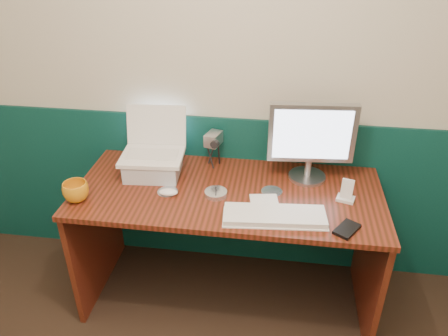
# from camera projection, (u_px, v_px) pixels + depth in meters

# --- Properties ---
(back_wall) EXTENTS (3.50, 0.04, 2.50)m
(back_wall) POSITION_uv_depth(u_px,v_px,m) (231.00, 75.00, 2.35)
(back_wall) COLOR beige
(back_wall) RESTS_ON ground
(wainscot) EXTENTS (3.48, 0.02, 1.00)m
(wainscot) POSITION_uv_depth(u_px,v_px,m) (230.00, 193.00, 2.71)
(wainscot) COLOR #073233
(wainscot) RESTS_ON ground
(desk) EXTENTS (1.60, 0.70, 0.75)m
(desk) POSITION_uv_depth(u_px,v_px,m) (228.00, 246.00, 2.46)
(desk) COLOR #3A190A
(desk) RESTS_ON ground
(laptop_riser) EXTENTS (0.31, 0.26, 0.10)m
(laptop_riser) POSITION_uv_depth(u_px,v_px,m) (153.00, 166.00, 2.40)
(laptop_riser) COLOR silver
(laptop_riser) RESTS_ON desk
(laptop) EXTENTS (0.35, 0.28, 0.28)m
(laptop) POSITION_uv_depth(u_px,v_px,m) (150.00, 135.00, 2.30)
(laptop) COLOR white
(laptop) RESTS_ON laptop_riser
(monitor) EXTENTS (0.46, 0.17, 0.45)m
(monitor) POSITION_uv_depth(u_px,v_px,m) (311.00, 141.00, 2.27)
(monitor) COLOR #A8A8AD
(monitor) RESTS_ON desk
(keyboard) EXTENTS (0.49, 0.20, 0.03)m
(keyboard) POSITION_uv_depth(u_px,v_px,m) (275.00, 216.00, 2.05)
(keyboard) COLOR white
(keyboard) RESTS_ON desk
(mouse_right) EXTENTS (0.12, 0.09, 0.03)m
(mouse_right) POSITION_uv_depth(u_px,v_px,m) (310.00, 210.00, 2.09)
(mouse_right) COLOR white
(mouse_right) RESTS_ON desk
(mouse_left) EXTENTS (0.10, 0.06, 0.03)m
(mouse_left) POSITION_uv_depth(u_px,v_px,m) (168.00, 192.00, 2.23)
(mouse_left) COLOR white
(mouse_left) RESTS_ON desk
(mug) EXTENTS (0.15, 0.15, 0.10)m
(mug) POSITION_uv_depth(u_px,v_px,m) (76.00, 192.00, 2.17)
(mug) COLOR orange
(mug) RESTS_ON desk
(camcorder) EXTENTS (0.12, 0.14, 0.19)m
(camcorder) POSITION_uv_depth(u_px,v_px,m) (214.00, 150.00, 2.46)
(camcorder) COLOR #B4B4B9
(camcorder) RESTS_ON desk
(cd_spindle) EXTENTS (0.12, 0.12, 0.02)m
(cd_spindle) POSITION_uv_depth(u_px,v_px,m) (216.00, 193.00, 2.23)
(cd_spindle) COLOR silver
(cd_spindle) RESTS_ON desk
(cd_loose_a) EXTENTS (0.11, 0.11, 0.00)m
(cd_loose_a) POSITION_uv_depth(u_px,v_px,m) (168.00, 192.00, 2.26)
(cd_loose_a) COLOR silver
(cd_loose_a) RESTS_ON desk
(cd_loose_b) EXTENTS (0.11, 0.11, 0.00)m
(cd_loose_b) POSITION_uv_depth(u_px,v_px,m) (272.00, 191.00, 2.27)
(cd_loose_b) COLOR silver
(cd_loose_b) RESTS_ON desk
(pen) EXTENTS (0.14, 0.01, 0.01)m
(pen) POSITION_uv_depth(u_px,v_px,m) (282.00, 206.00, 2.14)
(pen) COLOR black
(pen) RESTS_ON desk
(papers) EXTENTS (0.15, 0.12, 0.00)m
(papers) POSITION_uv_depth(u_px,v_px,m) (264.00, 199.00, 2.20)
(papers) COLOR white
(papers) RESTS_ON desk
(dock) EXTENTS (0.10, 0.09, 0.02)m
(dock) POSITION_uv_depth(u_px,v_px,m) (346.00, 199.00, 2.19)
(dock) COLOR white
(dock) RESTS_ON desk
(music_player) EXTENTS (0.07, 0.05, 0.10)m
(music_player) POSITION_uv_depth(u_px,v_px,m) (347.00, 189.00, 2.16)
(music_player) COLOR white
(music_player) RESTS_ON dock
(pda) EXTENTS (0.14, 0.15, 0.02)m
(pda) POSITION_uv_depth(u_px,v_px,m) (347.00, 229.00, 1.98)
(pda) COLOR black
(pda) RESTS_ON desk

